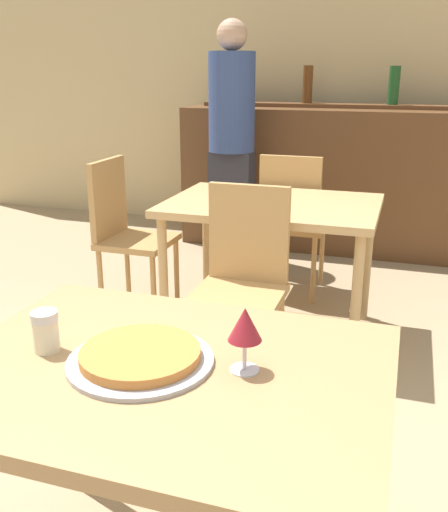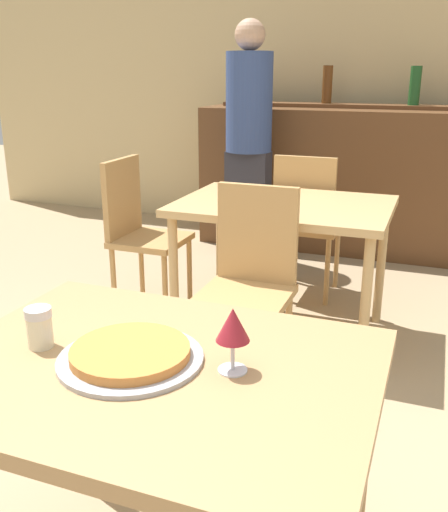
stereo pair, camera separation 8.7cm
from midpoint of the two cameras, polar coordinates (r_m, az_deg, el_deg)
The scene contains 12 objects.
wall_back at distance 5.20m, azimuth 15.48°, elevation 17.23°, with size 8.00×0.05×2.80m.
dining_table_near at distance 1.44m, azimuth -5.11°, elevation -13.70°, with size 1.06×0.80×0.76m.
dining_table_far at distance 3.09m, azimuth 6.79°, elevation 3.84°, with size 1.12×0.80×0.76m.
bar_counter at distance 4.78m, azimuth 14.00°, elevation 7.24°, with size 2.60×0.56×1.13m.
bar_back_shelf at distance 4.84m, azimuth 14.99°, elevation 14.84°, with size 2.39×0.24×0.35m.
chair_far_side_front at distance 2.60m, azimuth 3.58°, elevation -1.86°, with size 0.40×0.40×0.94m.
chair_far_side_back at distance 3.66m, azimuth 8.92°, elevation 3.87°, with size 0.40×0.40×0.94m.
chair_far_side_left at distance 3.44m, azimuth -7.86°, elevation 3.00°, with size 0.40×0.40×0.94m.
pizza_tray at distance 1.41m, azimuth -7.57°, elevation -9.79°, with size 0.35×0.35×0.04m.
cheese_shaker at distance 1.51m, azimuth -16.40°, elevation -6.86°, with size 0.07×0.07×0.11m.
person_standing at distance 4.32m, azimuth 3.08°, elevation 11.97°, with size 0.34×0.34×1.77m.
wine_glass at distance 1.31m, azimuth 2.80°, elevation -7.08°, with size 0.08×0.08×0.16m.
Camera 2 is at (0.59, -1.08, 1.43)m, focal length 40.00 mm.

